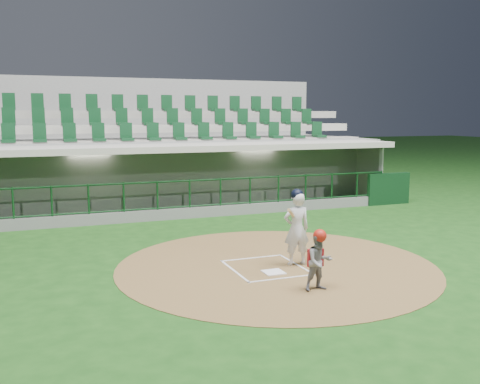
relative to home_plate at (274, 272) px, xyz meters
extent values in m
plane|color=#153E11|center=(0.00, 0.70, -0.02)|extent=(120.00, 120.00, 0.00)
cylinder|color=brown|center=(0.30, 0.50, -0.02)|extent=(7.20, 7.20, 0.01)
cube|color=white|center=(0.00, 0.00, 0.00)|extent=(0.43, 0.43, 0.02)
cube|color=white|center=(-0.75, 0.40, 0.00)|extent=(0.05, 1.80, 0.01)
cube|color=silver|center=(0.75, 0.40, 0.00)|extent=(0.05, 1.80, 0.01)
cube|color=white|center=(0.00, 1.25, 0.00)|extent=(1.55, 0.05, 0.01)
cube|color=white|center=(0.00, -0.45, 0.00)|extent=(1.55, 0.05, 0.01)
cube|color=slate|center=(0.00, 8.20, -0.57)|extent=(15.00, 3.00, 0.10)
cube|color=slate|center=(0.00, 9.80, 0.83)|extent=(15.00, 0.20, 2.70)
cube|color=#B1AC9C|center=(0.00, 9.68, 1.08)|extent=(13.50, 0.04, 0.90)
cube|color=gray|center=(7.50, 8.20, 0.83)|extent=(0.20, 3.00, 2.70)
cube|color=#ADA99C|center=(0.00, 7.95, 2.28)|extent=(15.40, 3.50, 0.20)
cube|color=slate|center=(0.00, 6.65, 0.13)|extent=(15.00, 0.15, 0.40)
cube|color=black|center=(0.00, 6.65, 1.70)|extent=(15.00, 0.01, 0.95)
cube|color=brown|center=(0.00, 9.25, -0.30)|extent=(12.75, 0.40, 0.45)
cube|color=white|center=(-3.00, 8.20, 2.15)|extent=(1.30, 0.35, 0.04)
cube|color=white|center=(3.00, 8.20, 2.15)|extent=(1.30, 0.35, 0.04)
cube|color=black|center=(7.80, 6.60, 0.58)|extent=(1.80, 0.18, 1.20)
imported|color=#A11113|center=(-4.37, 8.96, 0.33)|extent=(1.21, 0.84, 1.71)
imported|color=#A21116|center=(-3.00, 8.88, 0.37)|extent=(1.13, 0.72, 1.79)
imported|color=maroon|center=(0.45, 8.96, 0.27)|extent=(0.89, 0.70, 1.59)
imported|color=maroon|center=(4.59, 9.19, 0.29)|extent=(1.57, 1.04, 1.62)
cube|color=gray|center=(0.00, 11.45, 1.13)|extent=(17.00, 6.50, 2.50)
cube|color=gray|center=(0.00, 9.95, 2.28)|extent=(16.60, 0.95, 0.30)
cube|color=#AAA69A|center=(0.00, 10.90, 2.83)|extent=(16.60, 0.95, 0.30)
cube|color=gray|center=(0.00, 11.85, 3.38)|extent=(16.60, 0.95, 0.30)
cube|color=gray|center=(0.00, 14.80, 2.50)|extent=(17.00, 0.25, 5.05)
imported|color=silver|center=(0.74, 0.39, 0.82)|extent=(0.64, 0.45, 1.66)
sphere|color=black|center=(0.74, 0.39, 1.59)|extent=(0.28, 0.28, 0.28)
cylinder|color=tan|center=(0.49, 0.14, 1.23)|extent=(0.58, 0.79, 0.39)
imported|color=gray|center=(0.34, -1.36, 0.55)|extent=(0.55, 0.43, 1.13)
sphere|color=#B01E13|center=(0.34, -1.36, 1.07)|extent=(0.26, 0.26, 0.26)
cube|color=maroon|center=(0.34, -1.21, 0.60)|extent=(0.32, 0.10, 0.35)
camera|label=1|loc=(-4.66, -10.15, 3.36)|focal=40.00mm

